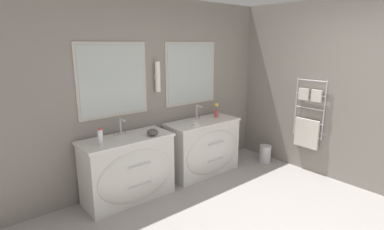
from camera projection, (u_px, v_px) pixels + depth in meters
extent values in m
cube|color=gray|center=(165.00, 91.00, 4.38)|extent=(5.21, 0.06, 2.60)
cube|color=#BCB7A8|center=(113.00, 80.00, 3.79)|extent=(0.95, 0.01, 0.95)
cube|color=#B2BCBA|center=(113.00, 80.00, 3.78)|extent=(0.88, 0.01, 0.88)
cube|color=#BCB7A8|center=(191.00, 74.00, 4.59)|extent=(0.95, 0.01, 0.95)
cube|color=#B2BCBA|center=(191.00, 74.00, 4.58)|extent=(0.88, 0.01, 0.88)
cylinder|color=white|center=(158.00, 77.00, 4.15)|extent=(0.07, 0.07, 0.42)
cube|color=silver|center=(156.00, 76.00, 4.19)|extent=(0.05, 0.02, 0.08)
cube|color=gray|center=(312.00, 89.00, 4.57)|extent=(0.06, 4.42, 2.60)
cylinder|color=silver|center=(324.00, 111.00, 4.40)|extent=(0.02, 0.02, 0.91)
cylinder|color=silver|center=(296.00, 106.00, 4.75)|extent=(0.02, 0.02, 0.91)
cylinder|color=silver|center=(312.00, 81.00, 4.48)|extent=(0.02, 0.47, 0.02)
cylinder|color=silver|center=(311.00, 95.00, 4.53)|extent=(0.02, 0.47, 0.02)
cylinder|color=silver|center=(309.00, 108.00, 4.58)|extent=(0.02, 0.47, 0.02)
cylinder|color=silver|center=(308.00, 122.00, 4.63)|extent=(0.02, 0.47, 0.02)
cylinder|color=silver|center=(307.00, 135.00, 4.68)|extent=(0.02, 0.47, 0.02)
cube|color=silver|center=(306.00, 133.00, 4.66)|extent=(0.04, 0.39, 0.45)
cube|color=silver|center=(316.00, 96.00, 4.44)|extent=(0.04, 0.16, 0.18)
cube|color=silver|center=(304.00, 94.00, 4.60)|extent=(0.04, 0.16, 0.18)
cube|color=silver|center=(128.00, 170.00, 3.85)|extent=(1.13, 0.49, 0.80)
ellipsoid|color=silver|center=(137.00, 176.00, 3.67)|extent=(1.04, 0.11, 0.67)
cube|color=silver|center=(126.00, 139.00, 3.76)|extent=(1.16, 0.52, 0.04)
ellipsoid|color=white|center=(127.00, 141.00, 3.74)|extent=(0.43, 0.37, 0.08)
cylinder|color=silver|center=(140.00, 165.00, 3.58)|extent=(0.31, 0.01, 0.01)
cylinder|color=silver|center=(140.00, 185.00, 3.64)|extent=(0.31, 0.01, 0.01)
cube|color=silver|center=(202.00, 148.00, 4.65)|extent=(1.13, 0.49, 0.80)
ellipsoid|color=silver|center=(213.00, 152.00, 4.47)|extent=(1.04, 0.11, 0.67)
cube|color=silver|center=(202.00, 122.00, 4.55)|extent=(1.16, 0.52, 0.04)
ellipsoid|color=white|center=(204.00, 124.00, 4.54)|extent=(0.43, 0.37, 0.08)
cylinder|color=silver|center=(216.00, 143.00, 4.38)|extent=(0.31, 0.01, 0.01)
cylinder|color=silver|center=(216.00, 159.00, 4.44)|extent=(0.31, 0.01, 0.01)
cylinder|color=silver|center=(121.00, 127.00, 3.83)|extent=(0.02, 0.02, 0.22)
cylinder|color=silver|center=(122.00, 120.00, 3.76)|extent=(0.02, 0.12, 0.02)
cylinder|color=silver|center=(116.00, 135.00, 3.81)|extent=(0.03, 0.03, 0.04)
cylinder|color=silver|center=(126.00, 133.00, 3.89)|extent=(0.03, 0.03, 0.04)
cylinder|color=silver|center=(197.00, 112.00, 4.62)|extent=(0.02, 0.02, 0.22)
cylinder|color=silver|center=(199.00, 106.00, 4.55)|extent=(0.02, 0.12, 0.02)
cylinder|color=silver|center=(193.00, 119.00, 4.60)|extent=(0.03, 0.03, 0.04)
cylinder|color=silver|center=(200.00, 117.00, 4.69)|extent=(0.03, 0.03, 0.04)
cylinder|color=silver|center=(100.00, 138.00, 3.44)|extent=(0.06, 0.06, 0.19)
cylinder|color=red|center=(100.00, 129.00, 3.41)|extent=(0.04, 0.04, 0.02)
ellipsoid|color=#4C4742|center=(152.00, 132.00, 3.82)|extent=(0.15, 0.15, 0.09)
cylinder|color=#CC4C51|center=(216.00, 114.00, 4.76)|extent=(0.07, 0.07, 0.11)
cylinder|color=#477238|center=(216.00, 108.00, 4.74)|extent=(0.01, 0.01, 0.10)
sphere|color=#E5BF47|center=(217.00, 105.00, 4.73)|extent=(0.06, 0.06, 0.06)
cube|color=white|center=(196.00, 125.00, 4.28)|extent=(0.11, 0.08, 0.02)
ellipsoid|color=#F2E5CC|center=(196.00, 123.00, 4.28)|extent=(0.07, 0.05, 0.02)
cylinder|color=#B7B7BC|center=(265.00, 154.00, 5.09)|extent=(0.19, 0.19, 0.29)
torus|color=#B7B7BC|center=(266.00, 146.00, 5.06)|extent=(0.20, 0.20, 0.01)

